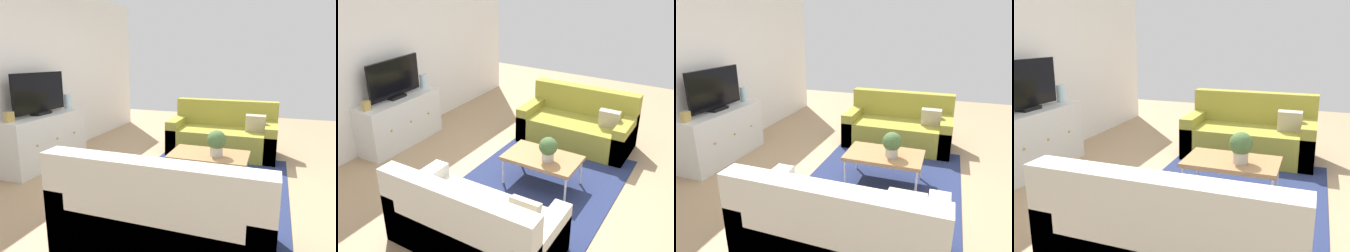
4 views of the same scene
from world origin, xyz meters
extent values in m
plane|color=tan|center=(0.00, 0.00, 0.00)|extent=(10.00, 10.00, 0.00)
cube|color=white|center=(0.00, 2.55, 1.35)|extent=(6.40, 0.12, 2.70)
cube|color=navy|center=(0.00, -0.15, 0.01)|extent=(2.50, 1.90, 0.01)
cube|color=beige|center=(-1.35, -0.10, 0.21)|extent=(0.85, 1.69, 0.42)
cube|color=beige|center=(-1.67, -0.10, 0.43)|extent=(0.20, 1.69, 0.85)
cube|color=beige|center=(-1.35, 0.66, 0.28)|extent=(0.85, 0.18, 0.56)
cube|color=beige|center=(-1.35, -0.86, 0.28)|extent=(0.85, 0.18, 0.56)
cube|color=#B2A58C|center=(-1.30, -0.62, 0.54)|extent=(0.16, 0.30, 0.31)
cube|color=olive|center=(1.35, -0.10, 0.21)|extent=(0.85, 1.69, 0.42)
cube|color=olive|center=(1.67, -0.10, 0.43)|extent=(0.20, 1.69, 0.85)
cube|color=olive|center=(1.35, 0.66, 0.28)|extent=(0.85, 0.18, 0.56)
cube|color=olive|center=(1.35, -0.86, 0.28)|extent=(0.85, 0.18, 0.56)
cube|color=#B2A58C|center=(1.30, -0.62, 0.54)|extent=(0.15, 0.30, 0.31)
cube|color=#A37547|center=(0.03, -0.16, 0.38)|extent=(0.58, 0.94, 0.04)
cylinder|color=silver|center=(-0.22, -0.59, 0.18)|extent=(0.03, 0.03, 0.36)
cylinder|color=silver|center=(0.28, -0.59, 0.18)|extent=(0.03, 0.03, 0.36)
cylinder|color=silver|center=(-0.22, 0.27, 0.18)|extent=(0.03, 0.03, 0.36)
cylinder|color=silver|center=(0.28, 0.27, 0.18)|extent=(0.03, 0.03, 0.36)
cylinder|color=#B7B2A8|center=(-0.03, -0.26, 0.46)|extent=(0.15, 0.15, 0.11)
sphere|color=#426033|center=(-0.03, -0.26, 0.60)|extent=(0.23, 0.23, 0.23)
cube|color=silver|center=(-0.04, 2.27, 0.38)|extent=(1.40, 0.44, 0.75)
sphere|color=#B79338|center=(-0.43, 2.04, 0.41)|extent=(0.03, 0.03, 0.03)
sphere|color=#B79338|center=(-0.04, 2.04, 0.41)|extent=(0.03, 0.03, 0.03)
sphere|color=#B79338|center=(0.35, 2.04, 0.41)|extent=(0.03, 0.03, 0.03)
cube|color=black|center=(-0.04, 2.29, 0.77)|extent=(0.28, 0.16, 0.04)
cube|color=black|center=(-0.04, 2.29, 1.07)|extent=(0.96, 0.04, 0.56)
cylinder|color=silver|center=(0.54, 2.27, 0.87)|extent=(0.11, 0.11, 0.23)
cube|color=tan|center=(-0.62, 2.27, 0.82)|extent=(0.11, 0.07, 0.13)
camera|label=1|loc=(-3.48, -0.87, 1.53)|focal=32.41mm
camera|label=2|loc=(-3.80, -1.95, 2.71)|focal=40.40mm
camera|label=3|loc=(-3.34, -0.83, 1.91)|focal=31.94mm
camera|label=4|loc=(-3.44, -0.90, 1.63)|focal=39.46mm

